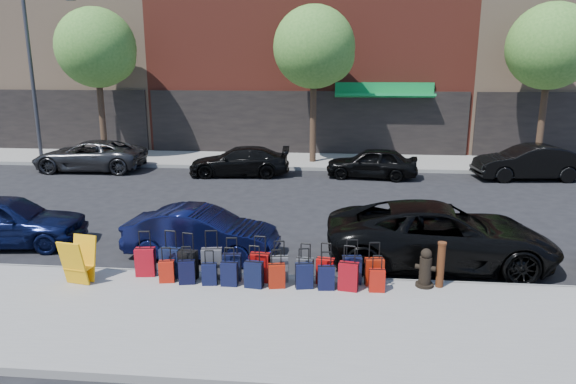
# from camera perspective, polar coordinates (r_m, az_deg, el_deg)

# --- Properties ---
(ground) EXTENTS (120.00, 120.00, 0.00)m
(ground) POSITION_cam_1_polar(r_m,az_deg,el_deg) (15.94, -0.76, -3.31)
(ground) COLOR black
(ground) RESTS_ON ground
(sidewalk_near) EXTENTS (60.00, 4.00, 0.15)m
(sidewalk_near) POSITION_cam_1_polar(r_m,az_deg,el_deg) (9.95, -4.97, -14.03)
(sidewalk_near) COLOR gray
(sidewalk_near) RESTS_ON ground
(sidewalk_far) EXTENTS (60.00, 4.00, 0.15)m
(sidewalk_far) POSITION_cam_1_polar(r_m,az_deg,el_deg) (25.61, 1.68, 3.49)
(sidewalk_far) COLOR gray
(sidewalk_far) RESTS_ON ground
(curb_near) EXTENTS (60.00, 0.08, 0.15)m
(curb_near) POSITION_cam_1_polar(r_m,az_deg,el_deg) (11.74, -3.17, -9.44)
(curb_near) COLOR gray
(curb_near) RESTS_ON ground
(curb_far) EXTENTS (60.00, 0.08, 0.15)m
(curb_far) POSITION_cam_1_polar(r_m,az_deg,el_deg) (23.63, 1.35, 2.60)
(curb_far) COLOR gray
(curb_far) RESTS_ON ground
(building_left) EXTENTS (15.00, 12.12, 16.00)m
(building_left) POSITION_cam_1_polar(r_m,az_deg,el_deg) (37.67, -23.69, 17.82)
(building_left) COLOR #A07F62
(building_left) RESTS_ON ground
(tree_left) EXTENTS (3.80, 3.80, 7.27)m
(tree_left) POSITION_cam_1_polar(r_m,az_deg,el_deg) (27.20, -20.25, 14.58)
(tree_left) COLOR black
(tree_left) RESTS_ON sidewalk_far
(tree_center) EXTENTS (3.80, 3.80, 7.27)m
(tree_center) POSITION_cam_1_polar(r_m,az_deg,el_deg) (24.66, 3.24, 15.53)
(tree_center) COLOR black
(tree_center) RESTS_ON sidewalk_far
(tree_right) EXTENTS (3.80, 3.80, 7.27)m
(tree_right) POSITION_cam_1_polar(r_m,az_deg,el_deg) (26.39, 27.41, 13.94)
(tree_right) COLOR black
(tree_right) RESTS_ON sidewalk_far
(streetlight) EXTENTS (2.59, 0.18, 8.00)m
(streetlight) POSITION_cam_1_polar(r_m,az_deg,el_deg) (27.96, -26.31, 12.43)
(streetlight) COLOR #333338
(streetlight) RESTS_ON sidewalk_far
(suitcase_front_0) EXTENTS (0.45, 0.29, 1.02)m
(suitcase_front_0) POSITION_cam_1_polar(r_m,az_deg,el_deg) (11.95, -15.56, -7.48)
(suitcase_front_0) COLOR #9C0A16
(suitcase_front_0) RESTS_ON sidewalk_near
(suitcase_front_1) EXTENTS (0.46, 0.29, 1.06)m
(suitcase_front_1) POSITION_cam_1_polar(r_m,az_deg,el_deg) (11.75, -12.92, -7.64)
(suitcase_front_1) COLOR black
(suitcase_front_1) RESTS_ON sidewalk_near
(suitcase_front_2) EXTENTS (0.47, 0.31, 1.03)m
(suitcase_front_2) POSITION_cam_1_polar(r_m,az_deg,el_deg) (11.59, -11.10, -7.89)
(suitcase_front_2) COLOR black
(suitcase_front_2) RESTS_ON sidewalk_near
(suitcase_front_3) EXTENTS (0.48, 0.32, 1.08)m
(suitcase_front_3) POSITION_cam_1_polar(r_m,az_deg,el_deg) (11.51, -8.46, -7.84)
(suitcase_front_3) COLOR #3E3E43
(suitcase_front_3) RESTS_ON sidewalk_near
(suitcase_front_4) EXTENTS (0.41, 0.25, 0.96)m
(suitcase_front_4) POSITION_cam_1_polar(r_m,az_deg,el_deg) (11.36, -6.25, -8.27)
(suitcase_front_4) COLOR black
(suitcase_front_4) RESTS_ON sidewalk_near
(suitcase_front_5) EXTENTS (0.43, 0.26, 1.01)m
(suitcase_front_5) POSITION_cam_1_polar(r_m,az_deg,el_deg) (11.25, -3.17, -8.35)
(suitcase_front_5) COLOR #910A09
(suitcase_front_5) RESTS_ON sidewalk_near
(suitcase_front_6) EXTENTS (0.41, 0.27, 0.91)m
(suitcase_front_6) POSITION_cam_1_polar(r_m,az_deg,el_deg) (11.24, -0.97, -8.53)
(suitcase_front_6) COLOR #434248
(suitcase_front_6) RESTS_ON sidewalk_near
(suitcase_front_7) EXTENTS (0.38, 0.24, 0.87)m
(suitcase_front_7) POSITION_cam_1_polar(r_m,az_deg,el_deg) (11.21, 1.89, -8.66)
(suitcase_front_7) COLOR #3C3B41
(suitcase_front_7) RESTS_ON sidewalk_near
(suitcase_front_8) EXTENTS (0.40, 0.27, 0.90)m
(suitcase_front_8) POSITION_cam_1_polar(r_m,az_deg,el_deg) (11.17, 4.16, -8.72)
(suitcase_front_8) COLOR #B00C0B
(suitcase_front_8) RESTS_ON sidewalk_near
(suitcase_front_9) EXTENTS (0.42, 0.26, 0.98)m
(suitcase_front_9) POSITION_cam_1_polar(r_m,az_deg,el_deg) (11.21, 7.11, -8.58)
(suitcase_front_9) COLOR black
(suitcase_front_9) RESTS_ON sidewalk_near
(suitcase_front_10) EXTENTS (0.42, 0.27, 0.94)m
(suitcase_front_10) POSITION_cam_1_polar(r_m,az_deg,el_deg) (11.22, 9.55, -8.71)
(suitcase_front_10) COLOR maroon
(suitcase_front_10) RESTS_ON sidewalk_near
(suitcase_back_1) EXTENTS (0.35, 0.24, 0.77)m
(suitcase_back_1) POSITION_cam_1_polar(r_m,az_deg,el_deg) (11.52, -13.32, -8.57)
(suitcase_back_1) COLOR #AD190B
(suitcase_back_1) RESTS_ON sidewalk_near
(suitcase_back_2) EXTENTS (0.38, 0.26, 0.83)m
(suitcase_back_2) POSITION_cam_1_polar(r_m,az_deg,el_deg) (11.35, -11.16, -8.72)
(suitcase_back_2) COLOR black
(suitcase_back_2) RESTS_ON sidewalk_near
(suitcase_back_3) EXTENTS (0.34, 0.22, 0.76)m
(suitcase_back_3) POSITION_cam_1_polar(r_m,az_deg,el_deg) (11.22, -8.72, -8.99)
(suitcase_back_3) COLOR black
(suitcase_back_3) RESTS_ON sidewalk_near
(suitcase_back_4) EXTENTS (0.35, 0.20, 0.84)m
(suitcase_back_4) POSITION_cam_1_polar(r_m,az_deg,el_deg) (11.12, -6.54, -9.01)
(suitcase_back_4) COLOR black
(suitcase_back_4) RESTS_ON sidewalk_near
(suitcase_back_5) EXTENTS (0.41, 0.27, 0.91)m
(suitcase_back_5) POSITION_cam_1_polar(r_m,az_deg,el_deg) (10.99, -3.81, -9.12)
(suitcase_back_5) COLOR black
(suitcase_back_5) RESTS_ON sidewalk_near
(suitcase_back_6) EXTENTS (0.38, 0.26, 0.83)m
(suitcase_back_6) POSITION_cam_1_polar(r_m,az_deg,el_deg) (10.96, -1.27, -9.29)
(suitcase_back_6) COLOR maroon
(suitcase_back_6) RESTS_ON sidewalk_near
(suitcase_back_7) EXTENTS (0.40, 0.28, 0.87)m
(suitcase_back_7) POSITION_cam_1_polar(r_m,az_deg,el_deg) (10.94, 1.80, -9.28)
(suitcase_back_7) COLOR black
(suitcase_back_7) RESTS_ON sidewalk_near
(suitcase_back_8) EXTENTS (0.36, 0.23, 0.82)m
(suitcase_back_8) POSITION_cam_1_polar(r_m,az_deg,el_deg) (10.90, 4.25, -9.48)
(suitcase_back_8) COLOR black
(suitcase_back_8) RESTS_ON sidewalk_near
(suitcase_back_9) EXTENTS (0.44, 0.30, 0.96)m
(suitcase_back_9) POSITION_cam_1_polar(r_m,az_deg,el_deg) (10.90, 6.73, -9.29)
(suitcase_back_9) COLOR maroon
(suitcase_back_9) RESTS_ON sidewalk_near
(suitcase_back_10) EXTENTS (0.33, 0.20, 0.78)m
(suitcase_back_10) POSITION_cam_1_polar(r_m,az_deg,el_deg) (10.94, 9.85, -9.64)
(suitcase_back_10) COLOR #A3130A
(suitcase_back_10) RESTS_ON sidewalk_near
(fire_hydrant) EXTENTS (0.43, 0.38, 0.84)m
(fire_hydrant) POSITION_cam_1_polar(r_m,az_deg,el_deg) (11.33, 15.02, -8.27)
(fire_hydrant) COLOR black
(fire_hydrant) RESTS_ON sidewalk_near
(bollard) EXTENTS (0.18, 0.18, 0.99)m
(bollard) POSITION_cam_1_polar(r_m,az_deg,el_deg) (11.35, 16.61, -7.67)
(bollard) COLOR #38190C
(bollard) RESTS_ON sidewalk_near
(display_rack) EXTENTS (0.66, 0.70, 0.99)m
(display_rack) POSITION_cam_1_polar(r_m,az_deg,el_deg) (11.97, -22.24, -7.12)
(display_rack) COLOR #F9AD0D
(display_rack) RESTS_ON sidewalk_near
(car_near_0) EXTENTS (4.26, 2.12, 1.39)m
(car_near_0) POSITION_cam_1_polar(r_m,az_deg,el_deg) (15.61, -28.88, -2.80)
(car_near_0) COLOR #0C1337
(car_near_0) RESTS_ON ground
(car_near_1) EXTENTS (3.91, 1.63, 1.26)m
(car_near_1) POSITION_cam_1_polar(r_m,az_deg,el_deg) (13.09, -9.59, -4.51)
(car_near_1) COLOR #0C1035
(car_near_1) RESTS_ON ground
(car_near_2) EXTENTS (5.42, 2.50, 1.51)m
(car_near_2) POSITION_cam_1_polar(r_m,az_deg,el_deg) (12.91, 16.52, -4.59)
(car_near_2) COLOR black
(car_near_2) RESTS_ON ground
(car_far_0) EXTENTS (5.05, 2.44, 1.39)m
(car_far_0) POSITION_cam_1_polar(r_m,az_deg,el_deg) (25.18, -21.18, 3.80)
(car_far_0) COLOR #323234
(car_far_0) RESTS_ON ground
(car_far_1) EXTENTS (4.49, 2.11, 1.27)m
(car_far_1) POSITION_cam_1_polar(r_m,az_deg,el_deg) (22.51, -5.42, 3.42)
(car_far_1) COLOR black
(car_far_1) RESTS_ON ground
(car_far_2) EXTENTS (4.00, 1.97, 1.31)m
(car_far_2) POSITION_cam_1_polar(r_m,az_deg,el_deg) (22.24, 9.29, 3.23)
(car_far_2) COLOR black
(car_far_2) RESTS_ON ground
(car_far_3) EXTENTS (4.58, 2.00, 1.47)m
(car_far_3) POSITION_cam_1_polar(r_m,az_deg,el_deg) (23.87, 25.18, 2.99)
(car_far_3) COLOR black
(car_far_3) RESTS_ON ground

